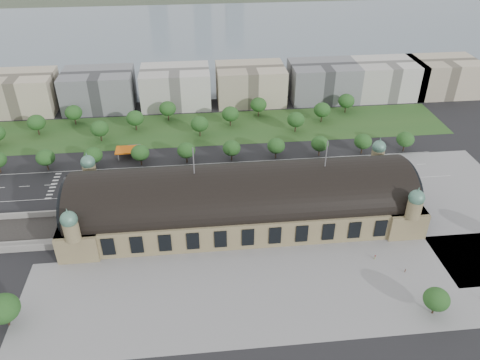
{
  "coord_description": "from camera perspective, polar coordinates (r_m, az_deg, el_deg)",
  "views": [
    {
      "loc": [
        -18.43,
        -164.57,
        126.76
      ],
      "look_at": [
        0.09,
        10.96,
        14.0
      ],
      "focal_mm": 35.0,
      "sensor_mm": 36.0,
      "label": 1
    }
  ],
  "objects": [
    {
      "name": "grass_belt",
      "position": [
        287.09,
        -4.75,
        6.25
      ],
      "size": [
        300.0,
        45.0,
        0.1
      ],
      "primitive_type": "cube",
      "color": "#285321",
      "rests_on": "ground"
    },
    {
      "name": "pedestrian_1",
      "position": [
        193.38,
        19.49,
        -10.39
      ],
      "size": [
        0.71,
        0.71,
        1.66
      ],
      "primitive_type": "imported",
      "rotation": [
        0.0,
        0.0,
        0.76
      ],
      "color": "gray",
      "rests_on": "ground"
    },
    {
      "name": "traffic_car_1",
      "position": [
        251.72,
        -19.13,
        0.56
      ],
      "size": [
        4.92,
        1.92,
        1.6
      ],
      "primitive_type": "imported",
      "rotation": [
        0.0,
        0.0,
        1.52
      ],
      "color": "#94999D",
      "rests_on": "ground"
    },
    {
      "name": "traffic_car_4",
      "position": [
        237.91,
        -1.29,
        0.57
      ],
      "size": [
        4.28,
        1.89,
        1.43
      ],
      "primitive_type": "imported",
      "rotation": [
        0.0,
        0.0,
        -1.62
      ],
      "color": "#1E1946",
      "rests_on": "ground"
    },
    {
      "name": "plaza_east",
      "position": [
        240.61,
        25.51,
        -2.82
      ],
      "size": [
        56.0,
        100.0,
        0.12
      ],
      "primitive_type": "cube",
      "color": "gray",
      "rests_on": "ground"
    },
    {
      "name": "bus_east",
      "position": [
        239.06,
        7.9,
        0.71
      ],
      "size": [
        12.99,
        3.84,
        3.57
      ],
      "primitive_type": "imported",
      "rotation": [
        0.0,
        0.0,
        1.5
      ],
      "color": "beige",
      "rests_on": "ground"
    },
    {
      "name": "office_6",
      "position": [
        345.71,
        17.44,
        11.71
      ],
      "size": [
        45.0,
        32.0,
        24.0
      ],
      "primitive_type": "cube",
      "color": "beige",
      "rests_on": "ground"
    },
    {
      "name": "office_1",
      "position": [
        337.88,
        -25.26,
        9.59
      ],
      "size": [
        45.0,
        32.0,
        24.0
      ],
      "primitive_type": "cube",
      "color": "#C0B397",
      "rests_on": "ground"
    },
    {
      "name": "tree_row_4",
      "position": [
        248.21,
        -6.58,
        3.61
      ],
      "size": [
        9.6,
        9.6,
        11.52
      ],
      "color": "#2D2116",
      "rests_on": "ground"
    },
    {
      "name": "tree_row_2",
      "position": [
        253.86,
        -17.47,
        2.91
      ],
      "size": [
        9.6,
        9.6,
        11.52
      ],
      "color": "#2D2116",
      "rests_on": "ground"
    },
    {
      "name": "tree_row_8",
      "position": [
        264.11,
        14.77,
        4.57
      ],
      "size": [
        9.6,
        9.6,
        11.52
      ],
      "color": "#2D2116",
      "rests_on": "ground"
    },
    {
      "name": "tree_belt_3",
      "position": [
        279.93,
        -16.75,
        6.03
      ],
      "size": [
        10.4,
        10.4,
        12.48
      ],
      "color": "#2D2116",
      "rests_on": "ground"
    },
    {
      "name": "traffic_car_5",
      "position": [
        246.98,
        9.88,
        1.38
      ],
      "size": [
        4.88,
        1.87,
        1.59
      ],
      "primitive_type": "imported",
      "rotation": [
        0.0,
        0.0,
        1.61
      ],
      "color": "#505257",
      "rests_on": "ground"
    },
    {
      "name": "tree_belt_8",
      "position": [
        299.12,
        2.27,
        9.16
      ],
      "size": [
        10.4,
        10.4,
        12.48
      ],
      "color": "#2D2116",
      "rests_on": "ground"
    },
    {
      "name": "parked_car_6",
      "position": [
        225.3,
        -10.22,
        -2.06
      ],
      "size": [
        4.83,
        3.63,
        1.3
      ],
      "primitive_type": "imported",
      "rotation": [
        0.0,
        0.0,
        -1.11
      ],
      "color": "black",
      "rests_on": "ground"
    },
    {
      "name": "parked_car_4",
      "position": [
        224.71,
        -8.18,
        -1.95
      ],
      "size": [
        4.04,
        3.27,
        1.29
      ],
      "primitive_type": "imported",
      "rotation": [
        0.0,
        0.0,
        -1.0
      ],
      "color": "white",
      "rests_on": "ground"
    },
    {
      "name": "tree_row_1",
      "position": [
        259.99,
        -22.64,
        2.54
      ],
      "size": [
        9.6,
        9.6,
        11.52
      ],
      "color": "#2D2116",
      "rests_on": "ground"
    },
    {
      "name": "tree_belt_4",
      "position": [
        287.63,
        -12.68,
        7.38
      ],
      "size": [
        10.4,
        10.4,
        12.48
      ],
      "color": "#2D2116",
      "rests_on": "ground"
    },
    {
      "name": "tree_belt_6",
      "position": [
        274.57,
        -4.96,
        6.83
      ],
      "size": [
        10.4,
        10.4,
        12.48
      ],
      "color": "#2D2116",
      "rests_on": "ground"
    },
    {
      "name": "road_slab",
      "position": [
        238.96,
        -5.48,
        0.37
      ],
      "size": [
        260.0,
        26.0,
        0.1
      ],
      "primitive_type": "cube",
      "color": "black",
      "rests_on": "ground"
    },
    {
      "name": "office_2",
      "position": [
        324.82,
        -16.83,
        10.49
      ],
      "size": [
        45.0,
        32.0,
        24.0
      ],
      "primitive_type": "cube",
      "color": "slate",
      "rests_on": "ground"
    },
    {
      "name": "tree_belt_1",
      "position": [
        300.06,
        -23.58,
        6.45
      ],
      "size": [
        10.4,
        10.4,
        12.48
      ],
      "color": "#2D2116",
      "rests_on": "ground"
    },
    {
      "name": "tree_belt_11",
      "position": [
        311.98,
        12.84,
        9.38
      ],
      "size": [
        10.4,
        10.4,
        12.48
      ],
      "color": "#2D2116",
      "rests_on": "ground"
    },
    {
      "name": "bus_mid",
      "position": [
        232.14,
        -2.71,
        -0.03
      ],
      "size": [
        13.23,
        3.8,
        3.64
      ],
      "primitive_type": "imported",
      "rotation": [
        0.0,
        0.0,
        1.63
      ],
      "color": "beige",
      "rests_on": "ground"
    },
    {
      "name": "tree_row_9",
      "position": [
        273.26,
        19.51,
        4.7
      ],
      "size": [
        9.6,
        9.6,
        11.52
      ],
      "color": "#2D2116",
      "rests_on": "ground"
    },
    {
      "name": "ground",
      "position": [
        208.54,
        0.29,
        -4.86
      ],
      "size": [
        900.0,
        900.0,
        0.0
      ],
      "primitive_type": "plane",
      "color": "black",
      "rests_on": "ground"
    },
    {
      "name": "office_7",
      "position": [
        363.03,
        23.39,
        11.5
      ],
      "size": [
        45.0,
        32.0,
        24.0
      ],
      "primitive_type": "cube",
      "color": "#C0B397",
      "rests_on": "ground"
    },
    {
      "name": "tree_belt_7",
      "position": [
        286.23,
        -1.2,
        8.06
      ],
      "size": [
        10.4,
        10.4,
        12.48
      ],
      "color": "#2D2116",
      "rests_on": "ground"
    },
    {
      "name": "tree_row_5",
      "position": [
        248.83,
        -1.04,
        3.91
      ],
      "size": [
        9.6,
        9.6,
        11.52
      ],
      "color": "#2D2116",
      "rests_on": "ground"
    },
    {
      "name": "tree_row_3",
      "position": [
        249.9,
        -12.09,
        3.27
      ],
      "size": [
        9.6,
        9.6,
        11.52
      ],
      "color": "#2D2116",
      "rests_on": "ground"
    },
    {
      "name": "tree_belt_9",
      "position": [
        280.92,
        6.83,
        7.34
      ],
      "size": [
        10.4,
        10.4,
        12.48
      ],
      "color": "#2D2116",
      "rests_on": "ground"
    },
    {
      "name": "lake",
      "position": [
        479.97,
        -3.78,
        17.19
      ],
      "size": [
        700.0,
        320.0,
        0.08
      ],
      "primitive_type": "cube",
      "color": "slate",
      "rests_on": "ground"
    },
    {
      "name": "parked_car_3",
      "position": [
        229.53,
        -12.33,
        -1.6
      ],
      "size": [
        4.24,
        3.69,
        1.38
      ],
      "primitive_type": "imported",
      "rotation": [
        0.0,
        0.0,
        -0.95
      ],
      "color": "#525659",
      "rests_on": "ground"
    },
    {
      "name": "tree_plaza_s",
      "position": [
        177.41,
        22.84,
        -13.25
      ],
      "size": [
        9.0,
        9.0,
        10.64
      ],
      "color": "#2D2116",
      "rests_on": "ground"
    },
    {
      "name": "tree_belt_5",
      "position": [
        296.84,
        -8.81,
        8.61
      ],
      "size": [
        10.4,
        10.4,
        12.48
      ],
      "color": "#2D2116",
      "rests_on": "ground"
    },
    {
      "name": "station",
      "position": [
        202.46,
        0.3,
        -2.55
      ],
      "size": [
        150.0,
        48.4,
        44.3
      ],
      "color": "#897C55",
      "rests_on": "ground"
    },
    {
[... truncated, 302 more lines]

